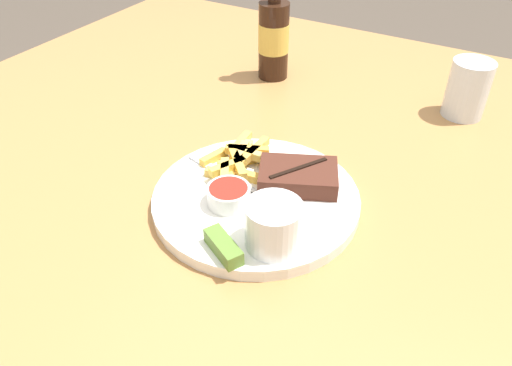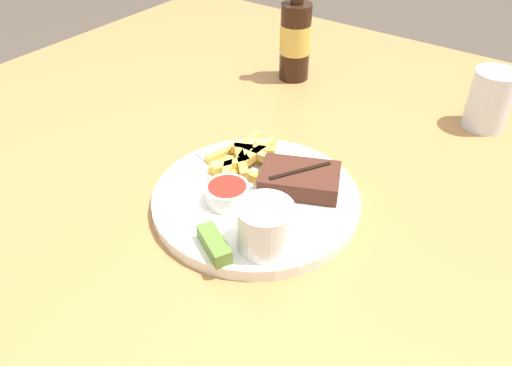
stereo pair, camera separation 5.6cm
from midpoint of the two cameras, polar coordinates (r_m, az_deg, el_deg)
dining_table at (r=0.75m, az=-2.15°, el=-6.03°), size 1.46×1.43×0.74m
dinner_plate at (r=0.70m, az=-2.28°, el=-1.95°), size 0.29×0.29×0.02m
steak_portion at (r=0.71m, az=2.58°, el=0.69°), size 0.13×0.11×0.03m
fries_pile at (r=0.75m, az=-3.85°, el=2.67°), size 0.12×0.14×0.02m
coleslaw_cup at (r=0.60m, az=-0.63°, el=-4.71°), size 0.07×0.07×0.06m
dipping_sauce_cup at (r=0.68m, az=-5.52°, el=-1.41°), size 0.06×0.06×0.03m
pickle_spear at (r=0.61m, az=-6.41°, el=-7.35°), size 0.07×0.05×0.02m
fork_utensil at (r=0.74m, az=-6.49°, el=1.25°), size 0.13×0.04×0.00m
beer_bottle at (r=1.03m, az=0.40°, el=16.46°), size 0.06×0.06×0.24m
drinking_glass at (r=0.96m, az=21.50°, el=9.92°), size 0.07×0.07×0.10m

